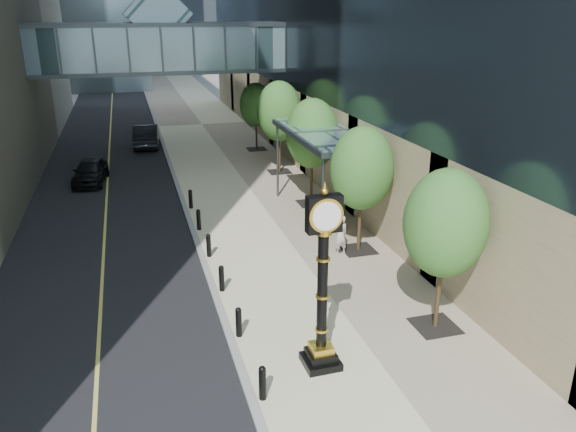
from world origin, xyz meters
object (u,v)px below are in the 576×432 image
object	(u,v)px
car_near	(90,171)
car_far	(146,135)
street_clock	(322,293)
pedestrian	(341,235)

from	to	relation	value
car_near	car_far	bearing A→B (deg)	75.04
street_clock	car_far	distance (m)	30.69
street_clock	car_far	world-z (taller)	street_clock
car_near	street_clock	bearing A→B (deg)	-64.02
pedestrian	car_far	world-z (taller)	pedestrian
pedestrian	car_far	size ratio (longest dim) A/B	0.34
car_near	car_far	size ratio (longest dim) A/B	0.84
car_far	pedestrian	bearing A→B (deg)	111.23
street_clock	car_far	bearing A→B (deg)	95.17
pedestrian	car_far	xyz separation A→B (m)	(-6.87, 23.20, -0.08)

